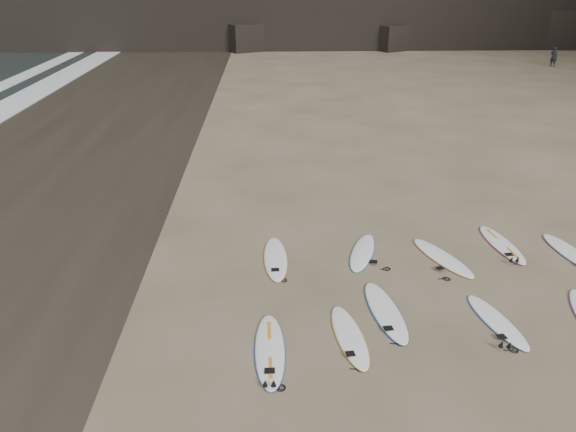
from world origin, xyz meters
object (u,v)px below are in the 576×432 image
surfboard_1 (350,336)px  surfboard_2 (386,311)px  surfboard_5 (276,258)px  surfboard_6 (362,252)px  surfboard_0 (270,350)px  surfboard_7 (443,257)px  person_a (554,57)px  surfboard_8 (502,244)px  surfboard_3 (497,321)px  surfboard_9 (571,253)px

surfboard_1 → surfboard_2: (0.96, 0.91, 0.00)m
surfboard_5 → surfboard_6: bearing=4.7°
surfboard_0 → surfboard_5: 4.02m
surfboard_7 → person_a: (18.21, 31.85, 0.72)m
surfboard_7 → surfboard_8: (1.94, 0.74, 0.00)m
surfboard_3 → surfboard_9: (3.31, 3.15, 0.00)m
surfboard_8 → surfboard_5: bearing=179.5°
surfboard_2 → surfboard_6: bearing=84.6°
surfboard_5 → surfboard_9: (8.25, -0.02, -0.00)m
surfboard_2 → surfboard_6: size_ratio=1.10×
surfboard_2 → surfboard_7: bearing=44.2°
surfboard_9 → surfboard_0: bearing=-162.7°
surfboard_6 → surfboard_7: surfboard_7 is taller
surfboard_5 → surfboard_6: surfboard_5 is taller
surfboard_0 → surfboard_9: 9.34m
surfboard_1 → surfboard_8: (4.98, 4.20, 0.00)m
surfboard_2 → surfboard_8: surfboard_2 is taller
surfboard_5 → surfboard_6: size_ratio=1.08×
surfboard_1 → surfboard_5: surfboard_5 is taller
surfboard_5 → surfboard_9: 8.25m
surfboard_2 → surfboard_1: bearing=-143.2°
surfboard_8 → surfboard_9: bearing=-25.7°
surfboard_6 → surfboard_8: (4.09, 0.34, 0.00)m
surfboard_5 → surfboard_8: size_ratio=1.02×
surfboard_3 → surfboard_6: surfboard_6 is taller
surfboard_9 → person_a: size_ratio=1.66×
surfboard_3 → surfboard_6: size_ratio=0.96×
surfboard_7 → surfboard_8: 2.07m
surfboard_8 → surfboard_9: size_ratio=0.99×
surfboard_2 → person_a: (20.30, 34.41, 0.72)m
surfboard_0 → person_a: (22.99, 35.74, 0.72)m
surfboard_5 → surfboard_9: bearing=-1.7°
surfboard_2 → surfboard_9: size_ratio=1.03×
surfboard_6 → surfboard_8: bearing=22.7°
surfboard_7 → surfboard_6: bearing=147.7°
surfboard_0 → surfboard_9: size_ratio=1.01×
surfboard_5 → surfboard_0: bearing=-94.2°
surfboard_3 → surfboard_6: 4.25m
surfboard_0 → surfboard_6: 5.02m
surfboard_0 → person_a: bearing=56.5°
surfboard_0 → surfboard_1: size_ratio=1.08×
person_a → surfboard_9: bearing=114.4°
surfboard_0 → surfboard_8: size_ratio=1.02×
surfboard_0 → surfboard_1: 1.78m
surfboard_2 → surfboard_9: 6.34m
surfboard_2 → surfboard_5: surfboard_2 is taller
surfboard_9 → surfboard_1: bearing=-159.9°
surfboard_9 → surfboard_3: bearing=-144.4°
surfboard_1 → surfboard_7: 4.62m
surfboard_3 → surfboard_9: 4.57m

